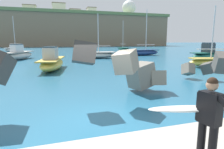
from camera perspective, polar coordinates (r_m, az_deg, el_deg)
name	(u,v)px	position (r m, az deg, el deg)	size (l,w,h in m)	color
ground_plane	(99,117)	(6.90, -3.77, -12.51)	(400.00, 400.00, 0.00)	#235B7A
breakwater_jetty	(1,80)	(8.53, -30.19, -1.31)	(30.59, 7.66, 2.85)	#605B56
surfer_with_board	(203,115)	(4.05, 25.52, -10.82)	(2.12, 1.28, 1.78)	black
boat_near_left	(214,62)	(21.84, 28.22, 3.33)	(5.42, 3.03, 5.94)	#EAC64C
boat_near_centre	(14,50)	(47.99, -27.17, 6.57)	(5.22, 4.26, 7.81)	beige
boat_near_right	(95,55)	(28.76, -5.01, 5.88)	(6.41, 2.16, 6.51)	beige
boat_mid_left	(124,49)	(51.04, 3.46, 7.71)	(2.80, 4.93, 7.78)	#1E6656
boat_mid_centre	(52,62)	(18.21, -17.49, 3.53)	(2.78, 6.25, 2.14)	#EAC64C
boat_mid_right	(206,54)	(29.74, 26.34, 5.43)	(5.36, 2.95, 2.36)	#1E6656
boat_far_left	(19,54)	(29.84, -26.01, 5.42)	(3.84, 6.02, 2.17)	beige
boat_far_right	(144,52)	(34.87, 9.40, 6.60)	(5.93, 1.81, 7.97)	navy
headland_bluff	(78,31)	(104.99, -10.13, 12.66)	(81.71, 44.16, 14.94)	#847056
radar_dome	(129,9)	(116.42, 5.11, 19.01)	(7.84, 7.84, 10.21)	silver
station_building_west	(91,13)	(109.44, -6.20, 17.92)	(4.75, 5.56, 5.12)	silver
station_building_central	(30,11)	(111.53, -23.36, 17.13)	(6.55, 4.55, 5.52)	beige
station_building_east	(59,10)	(109.34, -15.59, 18.02)	(6.83, 7.84, 6.60)	silver
station_building_annex	(75,13)	(109.35, -11.03, 17.52)	(5.92, 5.65, 4.05)	silver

